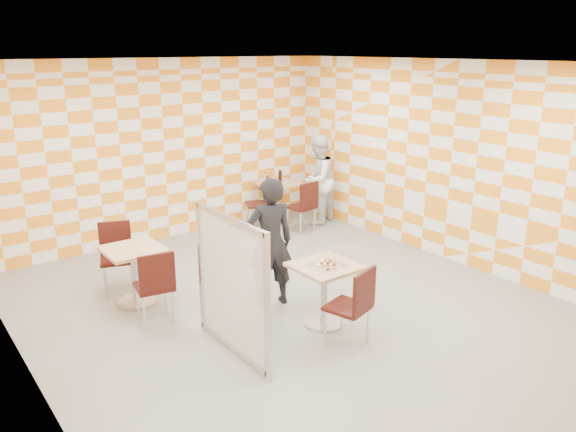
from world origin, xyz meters
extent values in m
plane|color=gray|center=(0.00, 0.00, 0.00)|extent=(7.00, 7.00, 0.00)
plane|color=white|center=(0.00, 0.00, 3.00)|extent=(7.00, 7.00, 0.00)
plane|color=white|center=(0.00, 3.50, 1.50)|extent=(6.00, 0.00, 6.00)
plane|color=white|center=(-3.00, 0.00, 1.50)|extent=(0.00, 7.00, 7.00)
plane|color=white|center=(3.00, 0.00, 1.50)|extent=(0.00, 7.00, 7.00)
cube|color=tan|center=(0.07, -0.56, 0.73)|extent=(0.70, 0.70, 0.04)
cylinder|color=#A5A5AA|center=(0.07, -0.56, 0.37)|extent=(0.08, 0.08, 0.70)
cylinder|color=#A5A5AA|center=(0.07, -0.56, 0.01)|extent=(0.50, 0.50, 0.03)
cube|color=tan|center=(2.02, 3.05, 0.73)|extent=(0.70, 0.70, 0.04)
cylinder|color=#A5A5AA|center=(2.02, 3.05, 0.37)|extent=(0.08, 0.08, 0.70)
cylinder|color=#A5A5AA|center=(2.02, 3.05, 0.01)|extent=(0.50, 0.50, 0.03)
cube|color=tan|center=(-1.50, 1.32, 0.73)|extent=(0.70, 0.70, 0.04)
cylinder|color=#A5A5AA|center=(-1.50, 1.32, 0.37)|extent=(0.08, 0.08, 0.70)
cylinder|color=#A5A5AA|center=(-1.50, 1.32, 0.01)|extent=(0.50, 0.50, 0.03)
cube|color=black|center=(-0.05, -1.08, 0.45)|extent=(0.52, 0.52, 0.04)
cube|color=black|center=(0.00, -1.28, 0.70)|extent=(0.41, 0.15, 0.45)
cylinder|color=silver|center=(0.06, -0.87, 0.21)|extent=(0.03, 0.03, 0.43)
cylinder|color=silver|center=(-0.26, -0.97, 0.21)|extent=(0.03, 0.03, 0.43)
cylinder|color=silver|center=(0.16, -1.20, 0.21)|extent=(0.03, 0.03, 0.43)
cylinder|color=silver|center=(-0.17, -1.29, 0.21)|extent=(0.03, 0.03, 0.43)
cube|color=black|center=(2.00, 2.34, 0.45)|extent=(0.46, 0.46, 0.04)
cube|color=black|center=(2.02, 2.14, 0.70)|extent=(0.42, 0.08, 0.45)
cylinder|color=silver|center=(2.15, 2.53, 0.21)|extent=(0.03, 0.03, 0.43)
cylinder|color=silver|center=(1.81, 2.49, 0.21)|extent=(0.03, 0.03, 0.43)
cylinder|color=silver|center=(2.18, 2.19, 0.21)|extent=(0.03, 0.03, 0.43)
cylinder|color=silver|center=(1.85, 2.16, 0.21)|extent=(0.03, 0.03, 0.43)
cube|color=black|center=(1.50, 2.96, 0.45)|extent=(0.55, 0.55, 0.04)
cube|color=black|center=(1.68, 2.88, 0.70)|extent=(0.20, 0.40, 0.45)
cylinder|color=silver|center=(1.41, 3.18, 0.21)|extent=(0.03, 0.03, 0.43)
cylinder|color=silver|center=(1.28, 2.87, 0.21)|extent=(0.03, 0.03, 0.43)
cylinder|color=silver|center=(1.72, 3.05, 0.21)|extent=(0.03, 0.03, 0.43)
cylinder|color=silver|center=(1.59, 2.74, 0.21)|extent=(0.03, 0.03, 0.43)
cube|color=black|center=(-1.51, 0.70, 0.45)|extent=(0.49, 0.49, 0.04)
cube|color=black|center=(-1.54, 0.50, 0.70)|extent=(0.42, 0.11, 0.45)
cylinder|color=silver|center=(-1.31, 0.84, 0.21)|extent=(0.03, 0.03, 0.43)
cylinder|color=silver|center=(-1.64, 0.90, 0.21)|extent=(0.03, 0.03, 0.43)
cylinder|color=silver|center=(-1.37, 0.50, 0.21)|extent=(0.03, 0.03, 0.43)
cylinder|color=silver|center=(-1.70, 0.56, 0.21)|extent=(0.03, 0.03, 0.43)
cube|color=black|center=(-1.54, 1.81, 0.45)|extent=(0.54, 0.54, 0.04)
cube|color=black|center=(-1.47, 2.00, 0.70)|extent=(0.41, 0.18, 0.45)
cylinder|color=silver|center=(-1.76, 1.71, 0.21)|extent=(0.03, 0.03, 0.43)
cylinder|color=silver|center=(-1.44, 1.59, 0.21)|extent=(0.03, 0.03, 0.43)
cylinder|color=silver|center=(-1.64, 2.03, 0.21)|extent=(0.03, 0.03, 0.43)
cylinder|color=silver|center=(-1.32, 1.91, 0.21)|extent=(0.03, 0.03, 0.43)
cube|color=white|center=(-1.15, -0.49, 0.80)|extent=(0.02, 1.30, 1.40)
cube|color=#B2B2B7|center=(-1.15, -0.49, 1.52)|extent=(0.05, 1.30, 0.05)
cube|color=#B2B2B7|center=(-1.15, -0.49, 0.08)|extent=(0.05, 1.30, 0.05)
cube|color=#B2B2B7|center=(-1.15, -1.14, 0.80)|extent=(0.05, 0.05, 1.50)
cylinder|color=#B2B2B7|center=(-1.15, -1.14, 0.03)|extent=(0.08, 0.08, 0.05)
cube|color=#B2B2B7|center=(-1.15, 0.16, 0.80)|extent=(0.05, 0.05, 1.50)
cylinder|color=#B2B2B7|center=(-1.15, 0.16, 0.03)|extent=(0.08, 0.08, 0.05)
imported|color=black|center=(-0.13, 0.27, 0.83)|extent=(0.69, 0.55, 1.66)
imported|color=white|center=(2.55, 2.57, 0.83)|extent=(0.99, 0.89, 1.65)
cube|color=silver|center=(0.07, -0.58, 0.75)|extent=(0.38, 0.34, 0.01)
cone|color=tan|center=(0.07, -0.58, 0.77)|extent=(0.40, 0.40, 0.02)
cone|color=#F2D88C|center=(0.07, -0.56, 0.78)|extent=(0.33, 0.33, 0.01)
cylinder|color=maroon|center=(0.01, -0.68, 0.79)|extent=(0.04, 0.04, 0.01)
cylinder|color=maroon|center=(0.12, -0.67, 0.79)|extent=(0.04, 0.04, 0.01)
cylinder|color=maroon|center=(0.07, -0.60, 0.79)|extent=(0.04, 0.04, 0.01)
cylinder|color=maroon|center=(0.02, -0.55, 0.79)|extent=(0.04, 0.04, 0.01)
cylinder|color=maroon|center=(0.13, -0.57, 0.79)|extent=(0.04, 0.04, 0.01)
torus|color=black|center=(0.12, -0.61, 0.79)|extent=(0.03, 0.03, 0.01)
torus|color=black|center=(0.05, -0.64, 0.79)|extent=(0.03, 0.03, 0.01)
torus|color=black|center=(0.09, -0.54, 0.79)|extent=(0.03, 0.03, 0.01)
torus|color=black|center=(0.00, -0.60, 0.79)|extent=(0.03, 0.03, 0.01)
cylinder|color=white|center=(1.84, 3.20, 0.83)|extent=(0.06, 0.06, 0.16)
cylinder|color=red|center=(1.84, 3.20, 0.93)|extent=(0.04, 0.04, 0.04)
cylinder|color=black|center=(2.13, 3.16, 0.85)|extent=(0.07, 0.07, 0.20)
cylinder|color=red|center=(2.13, 3.16, 0.96)|extent=(0.03, 0.03, 0.03)
camera|label=1|loc=(-3.90, -5.13, 3.17)|focal=35.00mm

